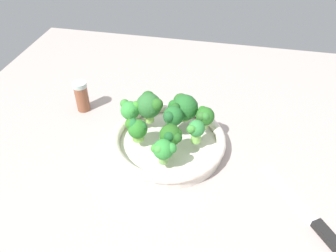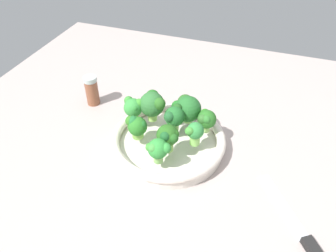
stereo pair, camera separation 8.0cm
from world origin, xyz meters
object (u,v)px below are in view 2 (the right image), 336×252
object	(u,v)px
broccoli_floret_0	(174,116)
knife	(305,239)
broccoli_floret_3	(187,108)
broccoli_floret_6	(158,149)
broccoli_floret_4	(195,132)
broccoli_floret_8	(133,108)
bowl	(168,142)
broccoli_floret_5	(168,137)
broccoli_floret_1	(206,119)
broccoli_floret_2	(153,104)
broccoli_floret_7	(137,125)
pepper_shaker	(92,90)

from	to	relation	value
broccoli_floret_0	knife	xyz separation A→B (cm)	(-32.82, 18.26, -7.89)
broccoli_floret_3	broccoli_floret_6	distance (cm)	16.47
broccoli_floret_4	broccoli_floret_8	bearing A→B (deg)	-11.71
bowl	broccoli_floret_0	distance (cm)	6.81
broccoli_floret_4	broccoli_floret_8	distance (cm)	17.27
broccoli_floret_8	broccoli_floret_5	bearing A→B (deg)	147.49
broccoli_floret_1	broccoli_floret_3	xyz separation A→B (cm)	(5.65, -2.62, 0.18)
broccoli_floret_0	broccoli_floret_2	distance (cm)	6.91
broccoli_floret_2	broccoli_floret_7	distance (cm)	7.57
knife	pepper_shaker	size ratio (longest dim) A/B	2.60
broccoli_floret_0	knife	bearing A→B (deg)	150.91
broccoli_floret_1	knife	distance (cm)	33.43
bowl	pepper_shaker	world-z (taller)	pepper_shaker
broccoli_floret_6	broccoli_floret_8	distance (cm)	16.10
bowl	pepper_shaker	distance (cm)	29.43
broccoli_floret_1	broccoli_floret_4	size ratio (longest dim) A/B	1.00
broccoli_floret_2	broccoli_floret_6	size ratio (longest dim) A/B	1.31
broccoli_floret_0	broccoli_floret_6	bearing A→B (deg)	90.84
broccoli_floret_3	pepper_shaker	size ratio (longest dim) A/B	0.85
broccoli_floret_2	broccoli_floret_8	distance (cm)	4.90
broccoli_floret_6	broccoli_floret_8	xyz separation A→B (cm)	(11.00, -11.75, 0.36)
broccoli_floret_6	broccoli_floret_5	bearing A→B (deg)	-101.81
broccoli_floret_0	broccoli_floret_2	bearing A→B (deg)	-19.66
broccoli_floret_2	pepper_shaker	size ratio (longest dim) A/B	0.89
broccoli_floret_3	knife	bearing A→B (deg)	143.31
broccoli_floret_8	broccoli_floret_0	bearing A→B (deg)	178.83
broccoli_floret_1	broccoli_floret_8	distance (cm)	18.40
broccoli_floret_1	broccoli_floret_8	world-z (taller)	broccoli_floret_8
broccoli_floret_6	broccoli_floret_1	bearing A→B (deg)	-117.88
broccoli_floret_7	broccoli_floret_8	xyz separation A→B (cm)	(3.17, -5.23, 0.74)
broccoli_floret_5	broccoli_floret_7	bearing A→B (deg)	-15.06
broccoli_floret_4	pepper_shaker	world-z (taller)	broccoli_floret_4
bowl	broccoli_floret_6	size ratio (longest dim) A/B	4.66
bowl	broccoli_floret_2	xyz separation A→B (cm)	(5.77, -4.80, 6.96)
broccoli_floret_8	broccoli_floret_3	bearing A→B (deg)	-159.85
broccoli_floret_1	broccoli_floret_5	bearing A→B (deg)	56.22
broccoli_floret_3	broccoli_floret_5	xyz separation A→B (cm)	(0.76, 12.20, 0.31)
bowl	broccoli_floret_3	distance (cm)	9.77
bowl	broccoli_floret_0	xyz separation A→B (cm)	(-0.71, -2.48, 6.30)
bowl	broccoli_floret_5	distance (cm)	8.11
broccoli_floret_3	pepper_shaker	world-z (taller)	broccoli_floret_3
broccoli_floret_1	broccoli_floret_2	size ratio (longest dim) A/B	0.75
bowl	broccoli_floret_4	bearing A→B (deg)	173.28
broccoli_floret_7	pepper_shaker	world-z (taller)	broccoli_floret_7
broccoli_floret_4	pepper_shaker	distance (cm)	36.11
broccoli_floret_3	broccoli_floret_6	xyz separation A→B (cm)	(1.63, 16.38, -0.14)
bowl	broccoli_floret_3	world-z (taller)	broccoli_floret_3
knife	broccoli_floret_2	bearing A→B (deg)	-27.63
broccoli_floret_2	broccoli_floret_1	bearing A→B (deg)	179.65
broccoli_floret_0	broccoli_floret_6	xyz separation A→B (cm)	(-0.17, 11.53, -0.49)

